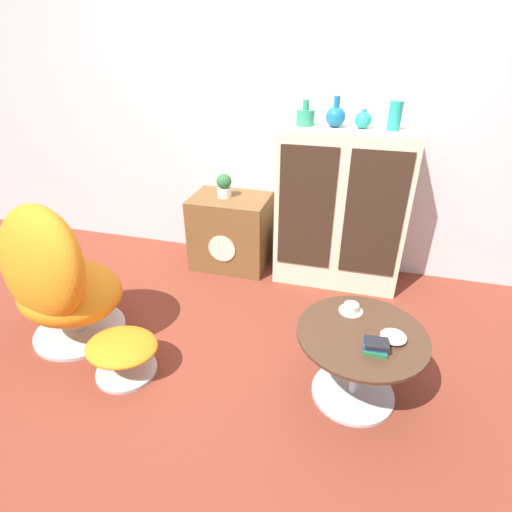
{
  "coord_description": "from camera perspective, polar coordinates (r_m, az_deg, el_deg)",
  "views": [
    {
      "loc": [
        0.69,
        -1.54,
        1.75
      ],
      "look_at": [
        0.11,
        0.55,
        0.55
      ],
      "focal_mm": 28.0,
      "sensor_mm": 36.0,
      "label": 1
    }
  ],
  "objects": [
    {
      "name": "vase_inner_right",
      "position": [
        2.93,
        15.07,
        18.28
      ],
      "size": [
        0.11,
        0.11,
        0.13
      ],
      "color": "teal",
      "rests_on": "sideboard"
    },
    {
      "name": "book_stack",
      "position": [
        2.02,
        16.72,
        -12.21
      ],
      "size": [
        0.12,
        0.09,
        0.06
      ],
      "color": "#237038",
      "rests_on": "coffee_table"
    },
    {
      "name": "tv_console",
      "position": [
        3.37,
        -3.61,
        3.54
      ],
      "size": [
        0.62,
        0.46,
        0.61
      ],
      "color": "brown",
      "rests_on": "ground_plane"
    },
    {
      "name": "vase_leftmost",
      "position": [
        2.96,
        7.06,
        19.14
      ],
      "size": [
        0.13,
        0.13,
        0.17
      ],
      "color": "#2D8E6B",
      "rests_on": "sideboard"
    },
    {
      "name": "ground_plane",
      "position": [
        2.43,
        -6.31,
        -17.33
      ],
      "size": [
        12.0,
        12.0,
        0.0
      ],
      "primitive_type": "plane",
      "color": "brown"
    },
    {
      "name": "egg_chair",
      "position": [
        2.72,
        -26.59,
        -3.03
      ],
      "size": [
        0.84,
        0.79,
        0.97
      ],
      "color": "#B7B7BC",
      "rests_on": "ground_plane"
    },
    {
      "name": "potted_plant",
      "position": [
        3.23,
        -4.58,
        10.04
      ],
      "size": [
        0.12,
        0.12,
        0.19
      ],
      "color": "silver",
      "rests_on": "tv_console"
    },
    {
      "name": "wall_back",
      "position": [
        3.24,
        3.16,
        20.98
      ],
      "size": [
        6.4,
        0.06,
        2.6
      ],
      "color": "silver",
      "rests_on": "ground_plane"
    },
    {
      "name": "coffee_table",
      "position": [
        2.22,
        14.42,
        -13.64
      ],
      "size": [
        0.66,
        0.66,
        0.43
      ],
      "color": "#B7B7BC",
      "rests_on": "ground_plane"
    },
    {
      "name": "sideboard",
      "position": [
        3.11,
        12.03,
        6.58
      ],
      "size": [
        0.94,
        0.44,
        1.19
      ],
      "color": "beige",
      "rests_on": "ground_plane"
    },
    {
      "name": "vase_rightmost",
      "position": [
        2.93,
        19.23,
        18.4
      ],
      "size": [
        0.09,
        0.09,
        0.19
      ],
      "color": "teal",
      "rests_on": "sideboard"
    },
    {
      "name": "teacup",
      "position": [
        2.24,
        13.43,
        -7.31
      ],
      "size": [
        0.13,
        0.13,
        0.05
      ],
      "color": "silver",
      "rests_on": "coffee_table"
    },
    {
      "name": "ottoman",
      "position": [
        2.48,
        -18.52,
        -12.69
      ],
      "size": [
        0.42,
        0.36,
        0.24
      ],
      "color": "#B7B7BC",
      "rests_on": "ground_plane"
    },
    {
      "name": "vase_inner_left",
      "position": [
        2.93,
        11.3,
        19.0
      ],
      "size": [
        0.13,
        0.13,
        0.2
      ],
      "color": "#196699",
      "rests_on": "sideboard"
    },
    {
      "name": "bowl",
      "position": [
        2.11,
        19.05,
        -10.84
      ],
      "size": [
        0.13,
        0.13,
        0.04
      ],
      "color": "beige",
      "rests_on": "coffee_table"
    }
  ]
}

